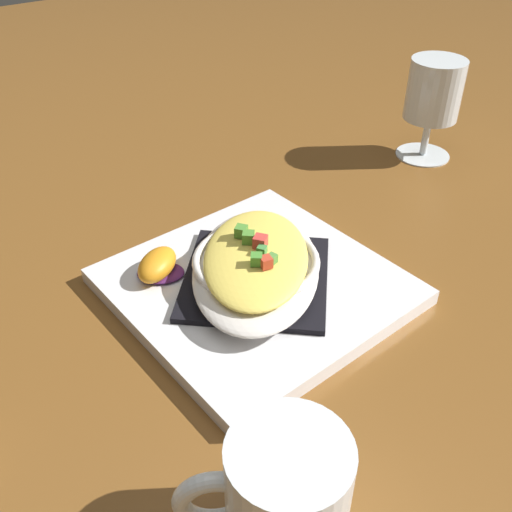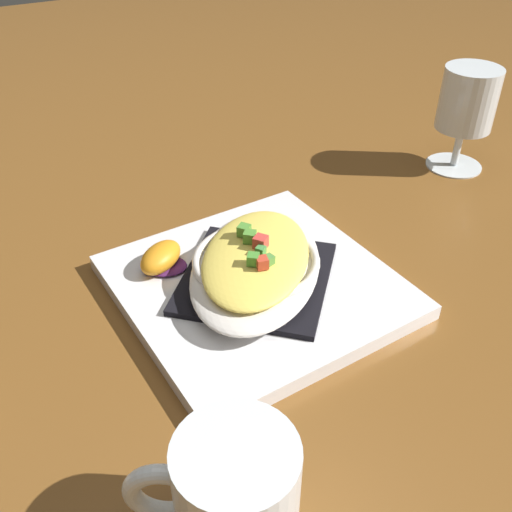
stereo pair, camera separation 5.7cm
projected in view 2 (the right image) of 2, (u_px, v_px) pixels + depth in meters
ground_plane at (256, 292)px, 0.59m from camera, size 2.60×2.60×0.00m
square_plate at (256, 286)px, 0.59m from camera, size 0.28×0.28×0.02m
folded_napkin at (256, 278)px, 0.58m from camera, size 0.20×0.20×0.01m
gratin_dish at (256, 262)px, 0.57m from camera, size 0.22×0.23×0.04m
orange_garnish at (161, 259)px, 0.60m from camera, size 0.06×0.06×0.02m
coffee_mug at (234, 502)px, 0.37m from camera, size 0.10×0.08×0.09m
stemmed_glass at (467, 105)px, 0.76m from camera, size 0.08×0.08×0.14m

